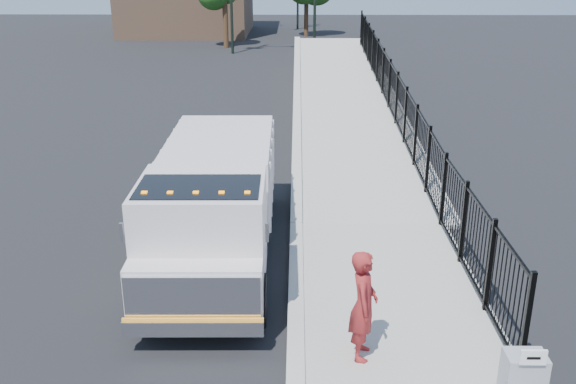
{
  "coord_description": "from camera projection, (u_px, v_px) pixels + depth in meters",
  "views": [
    {
      "loc": [
        0.0,
        -10.55,
        6.45
      ],
      "look_at": [
        -0.18,
        2.0,
        1.71
      ],
      "focal_mm": 40.0,
      "sensor_mm": 36.0,
      "label": 1
    }
  ],
  "objects": [
    {
      "name": "truck",
      "position": [
        214.0,
        200.0,
        13.74
      ],
      "size": [
        2.56,
        7.52,
        2.56
      ],
      "rotation": [
        0.0,
        0.0,
        0.02
      ],
      "color": "black",
      "rests_on": "ground"
    },
    {
      "name": "iron_fence",
      "position": [
        396.0,
        115.0,
        23.01
      ],
      "size": [
        0.1,
        28.0,
        1.8
      ],
      "primitive_type": "cube",
      "color": "black",
      "rests_on": "ground"
    },
    {
      "name": "worker",
      "position": [
        363.0,
        305.0,
        10.37
      ],
      "size": [
        0.54,
        0.75,
        1.91
      ],
      "primitive_type": "imported",
      "rotation": [
        0.0,
        0.0,
        1.44
      ],
      "color": "maroon",
      "rests_on": "sidewalk"
    },
    {
      "name": "arrow_sign",
      "position": [
        533.0,
        357.0,
        8.35
      ],
      "size": [
        0.35,
        0.04,
        0.22
      ],
      "primitive_type": "cube",
      "color": "white",
      "rests_on": "utility_cabinet"
    },
    {
      "name": "ramp",
      "position": [
        347.0,
        113.0,
        27.08
      ],
      "size": [
        3.95,
        24.06,
        3.19
      ],
      "primitive_type": "cube",
      "rotation": [
        0.06,
        0.0,
        0.0
      ],
      "color": "#9E998E",
      "rests_on": "ground"
    },
    {
      "name": "sidewalk",
      "position": [
        416.0,
        378.0,
        10.23
      ],
      "size": [
        3.55,
        12.0,
        0.12
      ],
      "primitive_type": "cube",
      "color": "#9E998E",
      "rests_on": "ground"
    },
    {
      "name": "ground",
      "position": [
        296.0,
        313.0,
        12.15
      ],
      "size": [
        120.0,
        120.0,
        0.0
      ],
      "primitive_type": "plane",
      "color": "black",
      "rests_on": "ground"
    },
    {
      "name": "curb",
      "position": [
        296.0,
        375.0,
        10.25
      ],
      "size": [
        0.3,
        12.0,
        0.16
      ],
      "primitive_type": "cube",
      "color": "#ADAAA3",
      "rests_on": "ground"
    }
  ]
}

